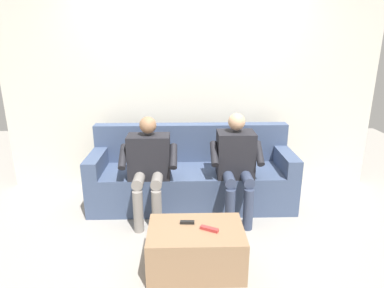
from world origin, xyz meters
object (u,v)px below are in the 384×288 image
at_px(coffee_table, 196,248).
at_px(person_left_seated, 236,160).
at_px(couch, 192,177).
at_px(remote_black, 187,222).
at_px(person_right_seated, 149,163).
at_px(remote_red, 209,229).

relative_size(coffee_table, person_left_seated, 0.70).
height_order(coffee_table, person_left_seated, person_left_seated).
bearing_deg(couch, coffee_table, 90.00).
distance_m(coffee_table, remote_black, 0.22).
relative_size(couch, person_right_seated, 2.09).
xyz_separation_m(person_left_seated, remote_black, (0.52, 0.79, -0.25)).
distance_m(person_right_seated, remote_black, 0.89).
relative_size(person_left_seated, remote_black, 9.41).
xyz_separation_m(remote_red, remote_black, (0.17, -0.11, -0.00)).
relative_size(person_right_seated, remote_black, 9.20).
bearing_deg(person_right_seated, person_left_seated, -178.63).
bearing_deg(person_right_seated, coffee_table, 117.85).
relative_size(person_left_seated, person_right_seated, 1.02).
height_order(couch, person_left_seated, person_left_seated).
distance_m(couch, person_right_seated, 0.65).
bearing_deg(couch, remote_black, 86.54).
xyz_separation_m(couch, person_left_seated, (-0.45, 0.33, 0.32)).
bearing_deg(person_right_seated, remote_red, 122.34).
distance_m(person_right_seated, remote_red, 1.06).
height_order(person_left_seated, remote_black, person_left_seated).
distance_m(person_left_seated, remote_red, 0.99).
height_order(coffee_table, remote_red, remote_red).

